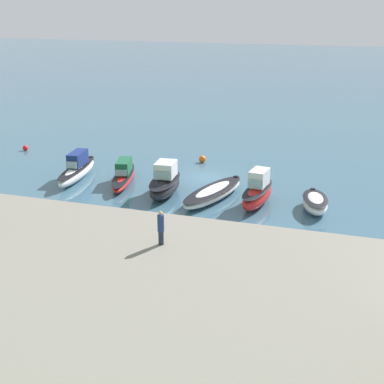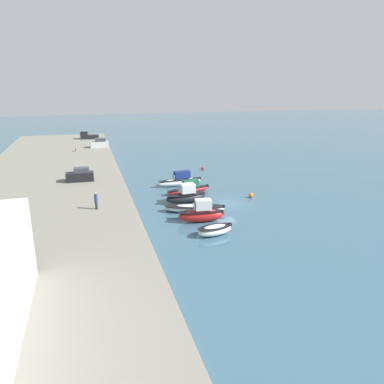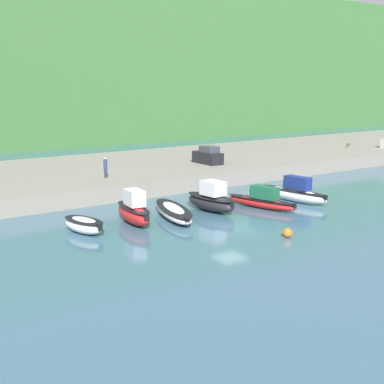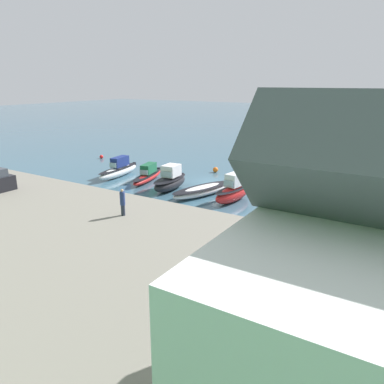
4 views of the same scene
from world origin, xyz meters
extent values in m
plane|color=#385B70|center=(0.00, 0.00, 0.00)|extent=(320.00, 320.00, 0.00)
cube|color=gray|center=(0.00, 24.93, 0.83)|extent=(138.73, 23.33, 1.65)
ellipsoid|color=silver|center=(-10.16, 5.37, 0.59)|extent=(2.63, 4.52, 1.18)
ellipsoid|color=black|center=(-10.16, 5.37, 1.00)|extent=(2.72, 4.62, 0.12)
cube|color=black|center=(-9.76, 3.40, 0.82)|extent=(0.41, 0.35, 0.56)
ellipsoid|color=red|center=(-5.67, 5.63, 0.79)|extent=(2.29, 5.80, 1.58)
ellipsoid|color=black|center=(-5.67, 5.63, 1.34)|extent=(2.37, 5.92, 0.12)
cube|color=silver|center=(-5.70, 5.35, 2.23)|extent=(1.45, 2.11, 1.29)
cube|color=#8CA5B2|center=(-5.56, 6.48, 2.03)|extent=(1.10, 0.23, 0.65)
cube|color=black|center=(-5.99, 2.97, 1.11)|extent=(0.39, 0.32, 0.56)
ellipsoid|color=silver|center=(-1.96, 5.34, 0.49)|extent=(4.27, 8.30, 0.98)
ellipsoid|color=black|center=(-1.96, 5.34, 0.84)|extent=(4.40, 8.48, 0.12)
cube|color=black|center=(-3.03, 1.68, 0.69)|extent=(0.42, 0.37, 0.56)
ellipsoid|color=black|center=(2.17, 5.52, 0.75)|extent=(2.49, 5.92, 1.51)
ellipsoid|color=black|center=(2.17, 5.52, 1.28)|extent=(2.58, 6.05, 0.12)
cube|color=silver|center=(2.19, 5.23, 2.15)|extent=(1.69, 2.14, 1.28)
cube|color=#8CA5B2|center=(2.10, 6.39, 1.96)|extent=(1.39, 0.21, 0.64)
cube|color=black|center=(2.38, 2.78, 1.06)|extent=(0.38, 0.31, 0.56)
ellipsoid|color=red|center=(6.71, 3.84, 0.46)|extent=(3.22, 7.50, 0.92)
ellipsoid|color=black|center=(6.71, 3.84, 0.78)|extent=(3.31, 7.65, 0.12)
cube|color=#195638|center=(6.80, 3.49, 1.49)|extent=(1.70, 2.77, 1.13)
cube|color=#8CA5B2|center=(6.45, 4.88, 1.32)|extent=(0.98, 0.34, 0.57)
cube|color=black|center=(7.56, 0.45, 0.65)|extent=(0.42, 0.36, 0.56)
ellipsoid|color=white|center=(11.21, 4.07, 0.64)|extent=(2.28, 7.69, 1.27)
ellipsoid|color=black|center=(11.21, 4.07, 1.08)|extent=(2.35, 7.85, 0.12)
cube|color=navy|center=(11.26, 3.70, 1.88)|extent=(1.36, 2.76, 1.22)
cube|color=#8CA5B2|center=(11.09, 5.16, 1.70)|extent=(0.97, 0.21, 0.61)
cube|color=black|center=(11.62, 0.50, 0.89)|extent=(0.39, 0.32, 0.56)
cube|color=#B7B7BC|center=(44.06, 15.62, 2.35)|extent=(2.10, 4.32, 1.40)
cube|color=#333842|center=(44.08, 15.31, 3.43)|extent=(1.69, 2.42, 0.76)
cube|color=black|center=(12.45, 19.96, 2.35)|extent=(1.83, 4.21, 1.40)
cube|color=#333842|center=(12.45, 19.64, 3.43)|extent=(1.55, 2.32, 0.76)
cube|color=black|center=(58.83, 16.94, 2.20)|extent=(2.47, 3.75, 1.10)
cube|color=black|center=(59.11, 18.95, 2.60)|extent=(2.14, 2.13, 1.90)
cube|color=#2D333D|center=(59.11, 18.95, 3.30)|extent=(2.01, 1.85, 0.50)
cylinder|color=#232838|center=(-2.18, 17.99, 2.08)|extent=(0.32, 0.32, 0.85)
cylinder|color=navy|center=(-2.18, 17.99, 3.03)|extent=(0.40, 0.40, 1.05)
sphere|color=tan|center=(-2.18, 17.99, 3.67)|extent=(0.24, 0.24, 0.24)
cylinder|color=brown|center=(39.82, 21.00, 1.79)|extent=(0.12, 0.12, 0.28)
ellipsoid|color=brown|center=(39.82, 21.00, 2.11)|extent=(0.81, 0.33, 0.36)
sphere|color=brown|center=(40.18, 21.01, 2.22)|extent=(0.22, 0.22, 0.22)
sphere|color=red|center=(21.51, -3.14, 0.29)|extent=(0.58, 0.58, 0.58)
sphere|color=orange|center=(1.84, -4.53, 0.35)|extent=(0.71, 0.71, 0.71)
camera|label=1|loc=(-12.60, 45.10, 15.40)|focal=50.00mm
camera|label=2|loc=(-47.21, 18.60, 16.70)|focal=35.00mm
camera|label=3|loc=(-26.01, -32.10, 11.43)|focal=50.00mm
camera|label=4|loc=(-21.31, 38.47, 11.73)|focal=35.00mm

